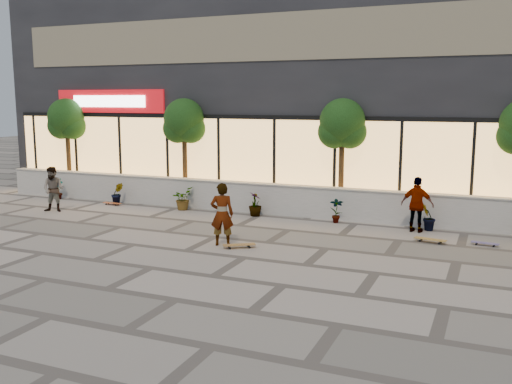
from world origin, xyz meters
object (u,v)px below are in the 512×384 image
at_px(tree_mideast, 342,127).
at_px(skateboard_center, 239,245).
at_px(tree_midwest, 184,124).
at_px(skateboard_right_far, 485,243).
at_px(skater_left, 54,189).
at_px(skateboard_left, 112,203).
at_px(skateboard_right_near, 430,239).
at_px(tree_west, 67,121).
at_px(skater_center, 222,214).
at_px(skater_right_near, 417,205).

bearing_deg(tree_mideast, skateboard_center, -104.30).
xyz_separation_m(tree_midwest, skateboard_right_far, (10.63, -2.48, -2.91)).
xyz_separation_m(tree_midwest, skater_left, (-3.34, -3.30, -2.20)).
bearing_deg(skater_left, tree_mideast, 1.67).
relative_size(skater_left, skateboard_left, 2.12).
height_order(skateboard_left, skateboard_right_near, skateboard_right_near).
bearing_deg(tree_mideast, skater_left, -160.55).
relative_size(tree_west, skateboard_right_far, 5.41).
distance_m(tree_west, skateboard_right_near, 15.25).
xyz_separation_m(tree_mideast, skateboard_right_far, (4.63, -2.48, -2.91)).
xyz_separation_m(tree_west, skater_center, (9.60, -5.17, -2.14)).
relative_size(skateboard_right_near, skateboard_right_far, 1.22).
relative_size(tree_mideast, skater_left, 2.49).
bearing_deg(tree_mideast, skater_right_near, -30.05).
bearing_deg(skater_left, tree_midwest, 26.84).
relative_size(skater_center, skater_left, 1.08).
bearing_deg(skateboard_right_near, tree_midwest, 173.98).
relative_size(skater_center, skateboard_left, 2.29).
distance_m(tree_mideast, skateboard_center, 6.17).
xyz_separation_m(skateboard_left, skateboard_right_far, (12.89, -0.98, -0.00)).
distance_m(tree_midwest, skateboard_left, 3.98).
height_order(skateboard_right_near, skateboard_right_far, skateboard_right_near).
xyz_separation_m(skater_left, skateboard_left, (1.08, 1.80, -0.71)).
xyz_separation_m(tree_midwest, tree_mideast, (6.00, 0.00, 0.00)).
distance_m(tree_west, skater_right_near, 14.46).
xyz_separation_m(tree_mideast, skateboard_left, (-8.26, -1.50, -2.91)).
xyz_separation_m(tree_mideast, skateboard_center, (-1.34, -5.28, -2.90)).
relative_size(tree_west, skateboard_left, 5.28).
bearing_deg(tree_west, skateboard_right_near, -10.35).
xyz_separation_m(skater_center, skateboard_right_near, (5.13, 2.48, -0.76)).
distance_m(tree_west, skater_left, 4.51).
height_order(skater_left, skateboard_center, skater_left).
relative_size(skater_left, skater_right_near, 0.96).
height_order(tree_mideast, skater_center, tree_mideast).
distance_m(skater_center, skateboard_right_far, 7.10).
bearing_deg(skateboard_left, skater_center, -27.21).
height_order(skater_center, skateboard_center, skater_center).
bearing_deg(tree_midwest, skater_left, -135.39).
bearing_deg(tree_west, skater_right_near, -6.29).
bearing_deg(skateboard_right_near, skateboard_center, -140.29).
distance_m(tree_mideast, skateboard_right_near, 5.11).
distance_m(skateboard_left, skateboard_right_far, 12.93).
bearing_deg(skater_left, skateboard_right_near, -15.00).
height_order(tree_west, skater_center, tree_west).
bearing_deg(tree_midwest, skateboard_right_far, -13.11).
height_order(skater_center, skater_left, skater_center).
xyz_separation_m(tree_west, skateboard_right_far, (16.13, -2.48, -2.91)).
distance_m(skater_left, skater_right_near, 12.17).
bearing_deg(skater_right_near, skater_center, 46.61).
relative_size(tree_midwest, skateboard_right_near, 4.41).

